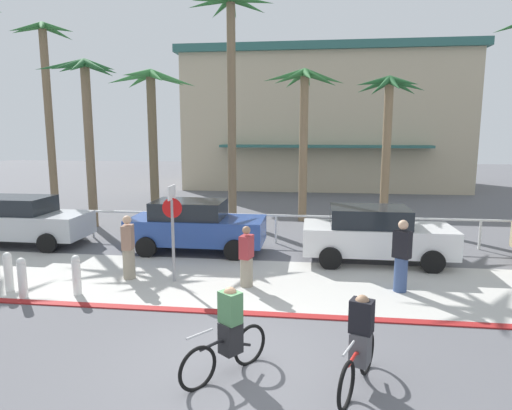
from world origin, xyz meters
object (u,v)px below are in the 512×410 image
object	(u,v)px
bollard_1	(8,271)
palm_tree_3	(152,108)
palm_tree_5	(304,103)
car_white_2	(375,234)
pedestrian_2	(401,259)
stop_sign_bike_lane	(172,220)
palm_tree_4	(231,56)
palm_tree_1	(46,81)
cyclist_black_0	(228,334)
bollard_3	(22,278)
cyclist_red_1	(360,344)
palm_tree_6	(389,110)
pedestrian_0	(246,259)
bollard_0	(77,275)
car_silver_0	(22,220)
car_blue_1	(195,226)
palm_tree_2	(86,97)
pedestrian_1	(128,250)

from	to	relation	value
bollard_1	palm_tree_3	distance (m)	9.14
palm_tree_5	car_white_2	distance (m)	7.80
palm_tree_5	pedestrian_2	xyz separation A→B (m)	(2.62, -8.65, -4.26)
stop_sign_bike_lane	palm_tree_4	bearing A→B (deg)	89.33
palm_tree_1	palm_tree_5	world-z (taller)	palm_tree_1
palm_tree_5	cyclist_black_0	world-z (taller)	palm_tree_5
palm_tree_3	palm_tree_1	bearing A→B (deg)	159.74
bollard_3	cyclist_red_1	bearing A→B (deg)	-20.10
palm_tree_6	car_white_2	world-z (taller)	palm_tree_6
bollard_1	pedestrian_0	size ratio (longest dim) A/B	0.63
bollard_0	palm_tree_4	distance (m)	11.51
bollard_1	pedestrian_0	bearing A→B (deg)	10.40
pedestrian_0	pedestrian_2	size ratio (longest dim) A/B	0.87
cyclist_black_0	cyclist_red_1	distance (m)	2.08
stop_sign_bike_lane	bollard_3	size ratio (longest dim) A/B	2.56
car_white_2	pedestrian_0	xyz separation A→B (m)	(-3.52, -2.65, -0.14)
palm_tree_5	car_white_2	size ratio (longest dim) A/B	1.49
bollard_3	pedestrian_0	world-z (taller)	pedestrian_0
car_silver_0	cyclist_red_1	size ratio (longest dim) A/B	2.57
palm_tree_1	palm_tree_3	bearing A→B (deg)	-20.26
palm_tree_1	car_white_2	distance (m)	16.52
palm_tree_4	car_blue_1	world-z (taller)	palm_tree_4
bollard_0	cyclist_red_1	world-z (taller)	cyclist_red_1
pedestrian_0	palm_tree_1	bearing A→B (deg)	139.67
car_white_2	bollard_1	bearing A→B (deg)	-158.26
palm_tree_4	cyclist_red_1	world-z (taller)	palm_tree_4
stop_sign_bike_lane	pedestrian_0	distance (m)	2.17
bollard_1	palm_tree_2	size ratio (longest dim) A/B	0.15
stop_sign_bike_lane	palm_tree_6	xyz separation A→B (m)	(6.65, 8.61, 3.10)
palm_tree_4	car_blue_1	size ratio (longest dim) A/B	2.15
stop_sign_bike_lane	bollard_3	world-z (taller)	stop_sign_bike_lane
bollard_3	palm_tree_1	distance (m)	13.24
pedestrian_2	palm_tree_5	bearing A→B (deg)	106.86
palm_tree_1	palm_tree_6	distance (m)	15.48
pedestrian_2	palm_tree_4	bearing A→B (deg)	125.12
palm_tree_5	pedestrian_1	world-z (taller)	palm_tree_5
palm_tree_1	car_silver_0	world-z (taller)	palm_tree_1
palm_tree_2	car_silver_0	size ratio (longest dim) A/B	1.54
bollard_3	palm_tree_1	bearing A→B (deg)	117.83
bollard_0	palm_tree_2	xyz separation A→B (m)	(-3.45, 7.56, 4.75)
cyclist_red_1	pedestrian_2	xyz separation A→B (m)	(1.43, 4.35, 0.15)
bollard_3	palm_tree_1	world-z (taller)	palm_tree_1
stop_sign_bike_lane	car_silver_0	bearing A→B (deg)	154.08
bollard_0	pedestrian_2	bearing A→B (deg)	8.89
cyclist_red_1	pedestrian_1	distance (m)	7.15
palm_tree_6	pedestrian_0	xyz separation A→B (m)	(-4.70, -8.74, -4.06)
cyclist_black_0	pedestrian_0	bearing A→B (deg)	94.40
bollard_0	palm_tree_2	distance (m)	9.57
stop_sign_bike_lane	bollard_3	distance (m)	3.75
car_silver_0	car_blue_1	xyz separation A→B (m)	(6.19, -0.07, 0.00)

